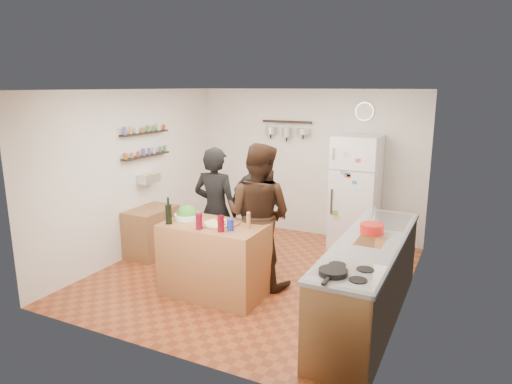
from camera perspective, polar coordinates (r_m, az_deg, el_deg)
The scene contains 26 objects.
room_shell at distance 6.38m, azimuth 1.15°, elevation 1.40°, with size 4.20×4.20×4.20m.
prep_island at distance 5.71m, azimuth -5.22°, elevation -8.41°, with size 1.25×0.72×0.91m, color #A6623D.
pizza_board at distance 5.50m, azimuth -4.72°, elevation -4.11°, with size 0.42×0.34×0.02m, color brown.
pizza at distance 5.50m, azimuth -4.72°, elevation -3.92°, with size 0.34×0.34×0.02m, color beige.
salad_bowl at distance 5.82m, azimuth -8.60°, elevation -3.04°, with size 0.32×0.32×0.06m, color white.
wine_bottle at distance 5.63m, azimuth -10.87°, elevation -2.74°, with size 0.08×0.08×0.24m, color black.
wine_glass_near at distance 5.37m, azimuth -7.13°, elevation -3.67°, with size 0.08×0.08×0.19m, color #550718.
wine_glass_far at distance 5.26m, azimuth -4.43°, elevation -3.95°, with size 0.08×0.08×0.19m, color #4F060E.
pepper_mill at distance 5.37m, azimuth -0.95°, elevation -3.74°, with size 0.05×0.05×0.16m, color #96603F.
salt_canister at distance 5.30m, azimuth -3.23°, elevation -4.13°, with size 0.08×0.08×0.13m, color navy.
person_left at distance 6.26m, azimuth -5.05°, elevation -2.36°, with size 0.64×0.42×1.76m, color black.
person_center at distance 5.84m, azimuth 0.31°, elevation -2.93°, with size 0.90×0.70×1.86m, color black.
person_back at distance 6.46m, azimuth 0.09°, elevation -2.27°, with size 0.98×0.41×1.67m, color #292724.
counter_run at distance 5.25m, azimuth 13.87°, elevation -10.81°, with size 0.63×2.63×0.90m, color #9E7042.
stove_top at distance 4.22m, azimuth 11.33°, elevation -9.97°, with size 0.60×0.62×0.02m, color white.
skillet at distance 4.14m, azimuth 9.61°, elevation -9.85°, with size 0.26×0.26×0.05m, color black.
sink at distance 5.88m, azimuth 15.95°, elevation -3.50°, with size 0.50×0.80×0.03m, color silver.
cutting_board at distance 5.08m, azimuth 14.13°, elevation -6.09°, with size 0.30×0.40×0.02m, color brown.
red_bowl at distance 5.32m, azimuth 14.28°, elevation -4.47°, with size 0.27×0.27×0.11m, color red.
fridge at distance 7.41m, azimuth 12.33°, elevation -0.02°, with size 0.70×0.68×1.80m, color white.
wall_clock at distance 7.56m, azimuth 13.42°, elevation 9.77°, with size 0.30×0.30×0.03m, color silver.
spice_shelf_lower at distance 7.21m, azimuth -13.57°, elevation 4.41°, with size 0.12×1.00×0.03m, color black.
spice_shelf_upper at distance 7.17m, azimuth -13.72°, elevation 7.18°, with size 0.12×1.00×0.03m, color black.
produce_basket at distance 7.25m, azimuth -13.24°, elevation 1.67°, with size 0.18×0.35×0.14m, color silver.
side_table at distance 7.20m, azimuth -12.90°, elevation -4.85°, with size 0.50×0.80×0.73m, color olive.
pot_rack at distance 7.89m, azimuth 3.88°, elevation 8.76°, with size 0.90×0.04×0.04m, color black.
Camera 1 is at (2.65, -5.27, 2.55)m, focal length 32.00 mm.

